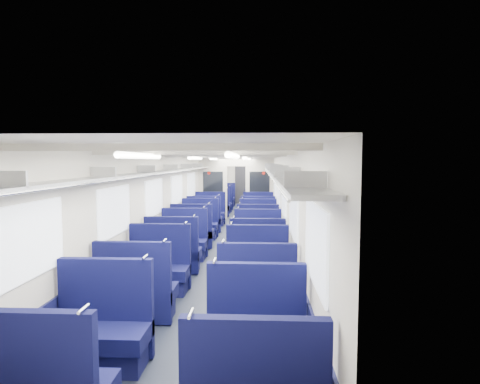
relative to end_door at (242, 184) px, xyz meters
The scene contains 39 objects.
floor 9.00m from the end_door, 90.00° to the right, with size 2.80×18.00×0.01m, color black.
ceiling 9.04m from the end_door, 90.00° to the right, with size 2.80×18.00×0.01m, color silver.
wall_left 9.05m from the end_door, 98.90° to the right, with size 0.02×18.00×2.35m, color beige.
dado_left 9.07m from the end_door, 98.81° to the right, with size 0.03×17.90×0.70m, color #111239.
wall_right 9.05m from the end_door, 81.10° to the right, with size 0.02×18.00×2.35m, color beige.
dado_right 9.07m from the end_door, 81.19° to the right, with size 0.03×17.90×0.70m, color #111239.
wall_far 0.19m from the end_door, 90.00° to the left, with size 2.80×0.02×2.35m, color beige.
luggage_rack_left 9.07m from the end_door, 97.73° to the right, with size 0.36×17.40×0.18m.
luggage_rack_right 9.07m from the end_door, 82.27° to the right, with size 0.36×17.40×0.18m.
windows 9.41m from the end_door, 90.00° to the right, with size 2.78×15.60×0.75m.
ceiling_fittings 9.29m from the end_door, 90.00° to the right, with size 2.70×16.06×0.11m.
end_door is the anchor object (origin of this frame).
bulkhead 5.39m from the end_door, 90.00° to the right, with size 2.80×0.10×2.35m.
seat_2 16.10m from the end_door, 92.96° to the right, with size 1.04×0.58×1.17m.
seat_3 16.21m from the end_door, 87.06° to the right, with size 1.04×0.58×1.17m.
seat_4 14.91m from the end_door, 93.19° to the right, with size 1.04×0.58×1.17m.
seat_5 14.92m from the end_door, 86.81° to the right, with size 1.04×0.58×1.17m.
seat_6 13.72m from the end_door, 93.47° to the right, with size 1.04×0.58×1.17m.
seat_7 13.76m from the end_door, 86.54° to the right, with size 1.04×0.58×1.17m.
seat_8 12.59m from the end_door, 93.78° to the right, with size 1.04×0.58×1.17m.
seat_9 12.75m from the end_door, 86.26° to the right, with size 1.04×0.58×1.17m.
seat_10 11.51m from the end_door, 94.14° to the right, with size 1.04×0.58×1.17m.
seat_11 11.61m from the end_door, 85.90° to the right, with size 1.04×0.58×1.17m.
seat_12 10.38m from the end_door, 94.60° to the right, with size 1.04×0.58×1.17m.
seat_13 10.36m from the end_door, 85.40° to the right, with size 1.04×0.58×1.17m.
seat_14 9.19m from the end_door, 95.20° to the right, with size 1.04×0.58×1.17m.
seat_15 9.26m from the end_door, 84.85° to the right, with size 1.04×0.58×1.17m.
seat_16 8.18m from the end_door, 95.84° to the right, with size 1.04×0.58×1.17m.
seat_17 8.15m from the end_door, 84.14° to the right, with size 1.04×0.58×1.17m.
seat_18 6.87m from the end_door, 96.97° to the right, with size 1.04×0.58×1.17m.
seat_19 6.84m from the end_door, 83.00° to the right, with size 1.04×0.58×1.17m.
seat_20 4.86m from the end_door, 99.91° to the right, with size 1.04×0.58×1.17m.
seat_21 4.87m from the end_door, 80.10° to the right, with size 1.04×0.58×1.17m.
seat_22 3.80m from the end_door, 102.81° to the right, with size 1.04×0.58×1.17m.
seat_23 3.86m from the end_door, 77.41° to the right, with size 1.04×0.58×1.17m.
seat_24 2.73m from the end_door, 108.25° to the right, with size 1.04×0.58×1.17m.
seat_25 2.67m from the end_door, 71.29° to the right, with size 1.04×0.58×1.17m.
seat_26 1.66m from the end_door, 122.79° to the right, with size 1.04×0.58×1.17m.
seat_27 1.80m from the end_door, 60.34° to the right, with size 1.04×0.58×1.17m.
Camera 1 is at (0.85, -11.12, 2.20)m, focal length 29.32 mm.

